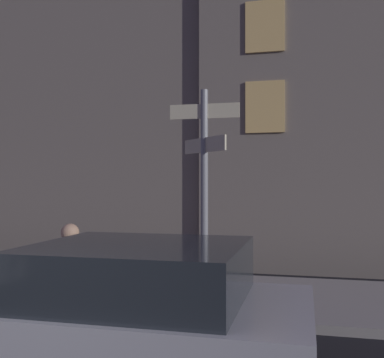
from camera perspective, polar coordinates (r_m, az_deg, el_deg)
The scene contains 4 objects.
sidewalk_kerb at distance 8.85m, azimuth -1.08°, elevation -13.78°, with size 40.00×3.26×0.14m, color #9E9991.
signpost at distance 7.60m, azimuth 1.52°, elevation -0.04°, with size 1.16×0.87×3.49m.
car_near_left at distance 4.64m, azimuth -9.50°, elevation -16.58°, with size 3.90×2.10×1.54m.
cyclist at distance 6.00m, azimuth -14.23°, elevation -13.52°, with size 1.81×0.38×1.61m.
Camera 1 is at (2.20, -2.01, 2.10)m, focal length 43.69 mm.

